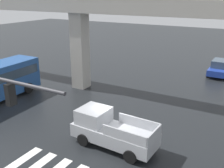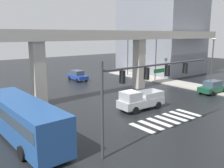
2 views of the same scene
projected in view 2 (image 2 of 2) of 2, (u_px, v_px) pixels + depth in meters
name	position (u px, v px, depth m)	size (l,w,h in m)	color
ground_plane	(130.00, 107.00, 26.38)	(120.00, 120.00, 0.00)	black
crosswalk_stripes	(167.00, 120.00, 22.52)	(7.15, 2.80, 0.01)	silver
elevated_overpass	(96.00, 41.00, 29.91)	(52.25, 1.83, 8.20)	#ADA89E
sidewalk_east	(193.00, 86.00, 36.73)	(4.00, 36.00, 0.15)	#ADA89E
pickup_truck	(139.00, 101.00, 25.31)	(5.18, 2.27, 2.08)	#A8AAAF
city_bus	(23.00, 118.00, 17.96)	(3.02, 10.87, 2.99)	#234C8C
sedan_blue	(77.00, 76.00, 41.37)	(2.05, 4.34, 1.72)	#1E3899
sedan_dark_green	(213.00, 87.00, 32.36)	(4.39, 2.15, 1.72)	#14472D
traffic_signal_mast	(145.00, 80.00, 16.78)	(10.89, 0.32, 6.20)	#38383D
street_lamp_near_corner	(212.00, 59.00, 32.44)	(0.44, 0.70, 7.24)	#38383D
street_lamp_mid_block	(156.00, 54.00, 40.04)	(0.44, 0.70, 7.24)	#38383D
street_lamp_far_north	(128.00, 52.00, 45.31)	(0.44, 0.70, 7.24)	#38383D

